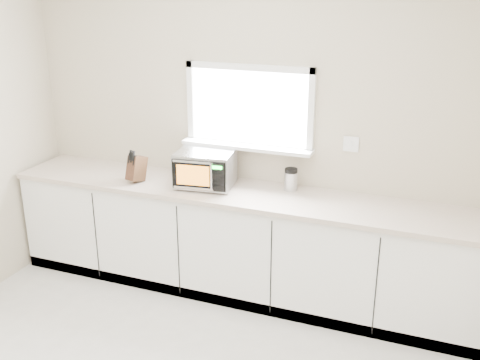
% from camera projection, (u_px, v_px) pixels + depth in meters
% --- Properties ---
extents(back_wall, '(4.00, 0.17, 2.70)m').
position_uv_depth(back_wall, '(250.00, 129.00, 4.68)').
color(back_wall, '#BEB497').
rests_on(back_wall, ground).
extents(cabinets, '(3.92, 0.60, 0.88)m').
position_uv_depth(cabinets, '(237.00, 243.00, 4.73)').
color(cabinets, white).
rests_on(cabinets, ground).
extents(countertop, '(3.92, 0.64, 0.04)m').
position_uv_depth(countertop, '(236.00, 193.00, 4.56)').
color(countertop, beige).
rests_on(countertop, cabinets).
extents(microwave, '(0.50, 0.42, 0.30)m').
position_uv_depth(microwave, '(205.00, 168.00, 4.60)').
color(microwave, black).
rests_on(microwave, countertop).
extents(knife_block, '(0.14, 0.22, 0.29)m').
position_uv_depth(knife_block, '(136.00, 168.00, 4.71)').
color(knife_block, '#442B18').
rests_on(knife_block, countertop).
extents(cutting_board, '(0.30, 0.07, 0.30)m').
position_uv_depth(cutting_board, '(206.00, 159.00, 4.85)').
color(cutting_board, '#9E653D').
rests_on(cutting_board, countertop).
extents(coffee_grinder, '(0.14, 0.14, 0.19)m').
position_uv_depth(coffee_grinder, '(291.00, 179.00, 4.54)').
color(coffee_grinder, '#AFB2B7').
rests_on(coffee_grinder, countertop).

